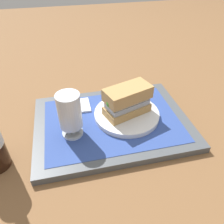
{
  "coord_description": "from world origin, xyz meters",
  "views": [
    {
      "loc": [
        0.11,
        0.48,
        0.44
      ],
      "look_at": [
        0.0,
        0.0,
        0.05
      ],
      "focal_mm": 35.58,
      "sensor_mm": 36.0,
      "label": 1
    }
  ],
  "objects": [
    {
      "name": "plate",
      "position": [
        -0.05,
        -0.01,
        0.03
      ],
      "size": [
        0.19,
        0.19,
        0.01
      ],
      "primitive_type": "cylinder",
      "color": "white",
      "rests_on": "placemat"
    },
    {
      "name": "napkin_folded",
      "position": [
        0.1,
        -0.09,
        0.02
      ],
      "size": [
        0.09,
        0.07,
        0.01
      ],
      "primitive_type": "cube",
      "color": "white",
      "rests_on": "placemat"
    },
    {
      "name": "tray",
      "position": [
        0.0,
        0.0,
        0.01
      ],
      "size": [
        0.44,
        0.32,
        0.02
      ],
      "primitive_type": "cube",
      "color": "#4C5156",
      "rests_on": "ground_plane"
    },
    {
      "name": "beer_glass",
      "position": [
        0.12,
        0.03,
        0.09
      ],
      "size": [
        0.06,
        0.06,
        0.12
      ],
      "color": "silver",
      "rests_on": "placemat"
    },
    {
      "name": "placemat",
      "position": [
        0.0,
        0.0,
        0.02
      ],
      "size": [
        0.38,
        0.27,
        0.0
      ],
      "primitive_type": "cube",
      "color": "#2D4793",
      "rests_on": "tray"
    },
    {
      "name": "sandwich",
      "position": [
        -0.04,
        -0.01,
        0.08
      ],
      "size": [
        0.14,
        0.1,
        0.08
      ],
      "rotation": [
        0.0,
        0.0,
        0.32
      ],
      "color": "tan",
      "rests_on": "plate"
    },
    {
      "name": "ground_plane",
      "position": [
        0.0,
        0.0,
        0.0
      ],
      "size": [
        3.0,
        3.0,
        0.0
      ],
      "primitive_type": "plane",
      "color": "brown"
    }
  ]
}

